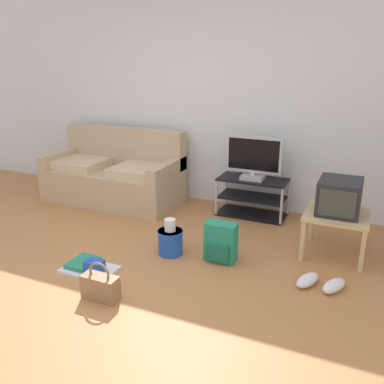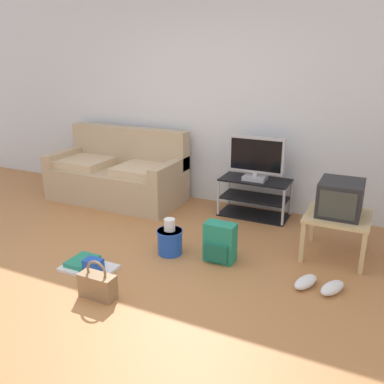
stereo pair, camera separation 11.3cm
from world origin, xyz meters
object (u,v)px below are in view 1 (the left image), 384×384
Objects in this scene: crt_tv at (339,197)px; backpack at (221,242)px; side_table at (337,219)px; handbag at (100,286)px; floor_tray at (89,267)px; flat_tv at (254,158)px; tv_stand at (252,197)px; sneakers_pair at (320,283)px; couch at (115,175)px; cleaning_bucket at (170,240)px.

crt_tv is 1.21m from backpack.
side_table is 1.80× the size of handbag.
flat_tv is at bearing 63.33° from floor_tray.
crt_tv reaches higher than tv_stand.
tv_stand reaches higher than side_table.
sneakers_pair is (-0.03, -0.72, -0.55)m from crt_tv.
tv_stand is at bearing 63.59° from floor_tray.
side_table is (2.89, -0.49, 0.03)m from couch.
flat_tv is at bearing -90.00° from tv_stand.
side_table is 1.33× the size of crt_tv.
tv_stand is at bearing 91.87° from backpack.
crt_tv is at bearing 44.60° from handbag.
backpack reaches higher than handbag.
backpack is at bearing -87.38° from flat_tv.
side_table reaches higher than sneakers_pair.
side_table is at bearing 32.38° from floor_tray.
cleaning_bucket is at bearing 178.08° from sneakers_pair.
floor_tray is (-2.00, -1.27, -0.33)m from side_table.
flat_tv is (-0.00, -0.02, 0.49)m from tv_stand.
tv_stand is 2.36m from handbag.
backpack reaches higher than floor_tray.
couch is 1.90m from flat_tv.
couch is 4.65× the size of backpack.
couch is 5.42× the size of handbag.
couch is 2.20m from backpack.
cleaning_bucket is at bearing -156.12° from side_table.
flat_tv is 2.41m from handbag.
sneakers_pair is at bearing -54.08° from tv_stand.
side_table is at bearing 30.10° from backpack.
tv_stand is 2.15× the size of backpack.
sneakers_pair is at bearing -92.26° from crt_tv.
handbag is at bearing -99.45° from cleaning_bucket.
sneakers_pair is at bearing -92.31° from side_table.
side_table is 1.15m from backpack.
backpack is at bearing -148.50° from crt_tv.
flat_tv is at bearing 5.14° from couch.
floor_tray is at bearing -130.45° from cleaning_bucket.
cleaning_bucket is (1.41, -1.15, -0.19)m from couch.
handbag is at bearing -150.94° from sneakers_pair.
couch reaches higher than handbag.
couch is 2.94m from crt_tv.
backpack is 0.79× the size of floor_tray.
tv_stand is 1.69× the size of floor_tray.
backpack is at bearing 56.99° from handbag.
flat_tv is at bearing 147.38° from side_table.
tv_stand is at bearing 5.83° from couch.
couch reaches higher than backpack.
tv_stand is 1.86× the size of crt_tv.
flat_tv reaches higher than backpack.
sneakers_pair is at bearing -1.92° from cleaning_bucket.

